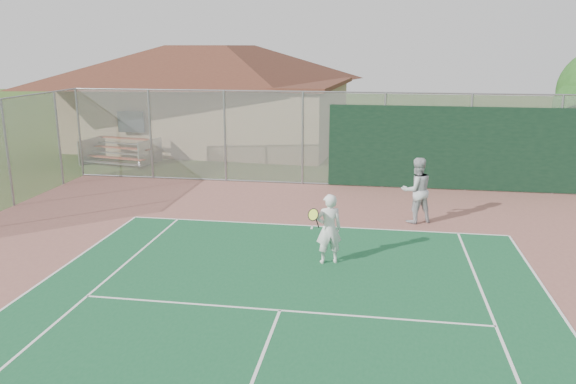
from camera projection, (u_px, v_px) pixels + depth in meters
The scene contains 6 objects.
back_fence at pixel (387, 143), 20.51m from camera, with size 20.08×0.11×3.53m.
side_fence_left at pixel (8, 154), 18.08m from camera, with size 0.08×9.00×3.50m.
clubhouse at pixel (213, 86), 29.30m from camera, with size 14.85×10.48×6.12m.
bleachers at pixel (120, 151), 25.11m from camera, with size 3.20×2.20×1.09m.
player_white_front at pixel (329, 229), 13.40m from camera, with size 0.91×0.79×1.72m.
player_grey_back at pixel (416, 191), 16.53m from camera, with size 1.17×1.06×1.95m.
Camera 1 is at (1.79, -3.63, 5.10)m, focal length 35.00 mm.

